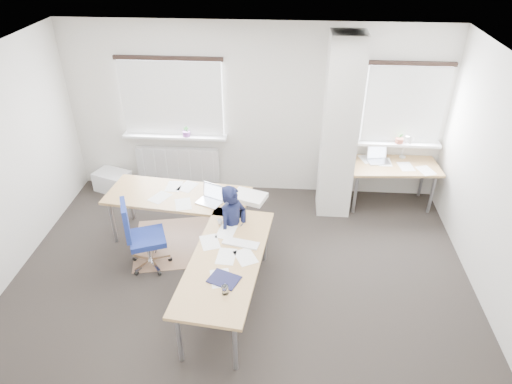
# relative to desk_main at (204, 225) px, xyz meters

# --- Properties ---
(ground) EXTENTS (6.00, 6.00, 0.00)m
(ground) POSITION_rel_desk_main_xyz_m (0.48, -0.38, -0.69)
(ground) COLOR black
(ground) RESTS_ON ground
(room_shell) EXTENTS (6.04, 5.04, 2.82)m
(room_shell) POSITION_rel_desk_main_xyz_m (0.67, 0.07, 1.05)
(room_shell) COLOR beige
(room_shell) RESTS_ON ground
(floor_mat) EXTENTS (1.64, 1.47, 0.01)m
(floor_mat) POSITION_rel_desk_main_xyz_m (-0.41, 0.51, -0.69)
(floor_mat) COLOR #976F52
(floor_mat) RESTS_ON ground
(white_crate) EXTENTS (0.66, 0.56, 0.33)m
(white_crate) POSITION_rel_desk_main_xyz_m (-1.95, 1.87, -0.53)
(white_crate) COLOR white
(white_crate) RESTS_ON ground
(desk_main) EXTENTS (2.41, 2.85, 0.96)m
(desk_main) POSITION_rel_desk_main_xyz_m (0.00, 0.00, 0.00)
(desk_main) COLOR #A07B45
(desk_main) RESTS_ON ground
(desk_side) EXTENTS (1.45, 0.80, 1.22)m
(desk_side) POSITION_rel_desk_main_xyz_m (2.70, 1.78, -0.01)
(desk_side) COLOR #A07B45
(desk_side) RESTS_ON ground
(task_chair) EXTENTS (0.61, 0.59, 1.04)m
(task_chair) POSITION_rel_desk_main_xyz_m (-0.80, -0.04, -0.40)
(task_chair) COLOR navy
(task_chair) RESTS_ON ground
(person) EXTENTS (0.51, 0.55, 1.25)m
(person) POSITION_rel_desk_main_xyz_m (0.37, 0.04, -0.07)
(person) COLOR black
(person) RESTS_ON ground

